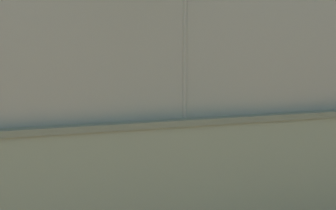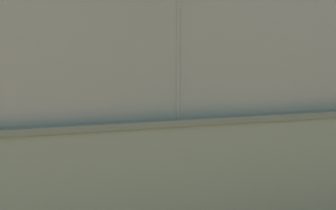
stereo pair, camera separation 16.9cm
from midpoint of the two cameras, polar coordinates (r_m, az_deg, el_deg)
ground_plane at (r=18.05m, az=-11.39°, el=-1.74°), size 260.00×260.00×0.00m
perimeter_wall at (r=7.43m, az=14.01°, el=-7.73°), size 23.73×1.20×1.83m
fence_panel_on_wall at (r=7.18m, az=14.47°, el=6.60°), size 23.32×0.84×1.86m
player_baseline_waiting at (r=19.61m, az=-1.35°, el=2.05°), size 1.06×0.76×1.67m
player_crossing_court at (r=16.92m, az=-8.86°, el=0.94°), size 0.72×1.24×1.60m
sports_ball at (r=18.29m, az=2.24°, el=-1.16°), size 0.20×0.20×0.20m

